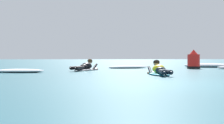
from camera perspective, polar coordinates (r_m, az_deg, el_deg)
ground_plane at (r=17.90m, az=3.08°, el=-1.05°), size 120.00×120.00×0.00m
surfer_near at (r=11.87m, az=7.41°, el=-1.37°), size 0.60×2.46×0.53m
surfer_far at (r=15.61m, az=-4.15°, el=-0.84°), size 1.39×2.66×0.54m
whitewater_mid_left at (r=20.57m, az=14.77°, el=-0.52°), size 2.76×1.79×0.24m
whitewater_mid_right at (r=13.99m, az=-14.22°, el=-1.34°), size 1.87×0.97×0.14m
whitewater_back at (r=18.37m, az=2.54°, el=-0.78°), size 2.26×1.35×0.15m
channel_marker_buoy at (r=18.29m, az=12.62°, el=0.13°), size 0.63×0.63×0.94m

